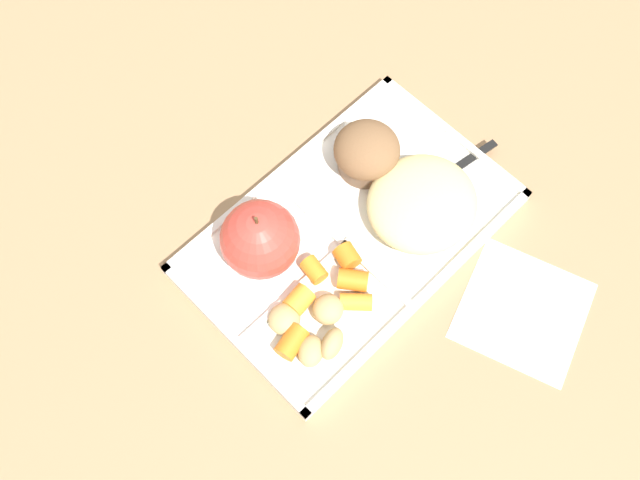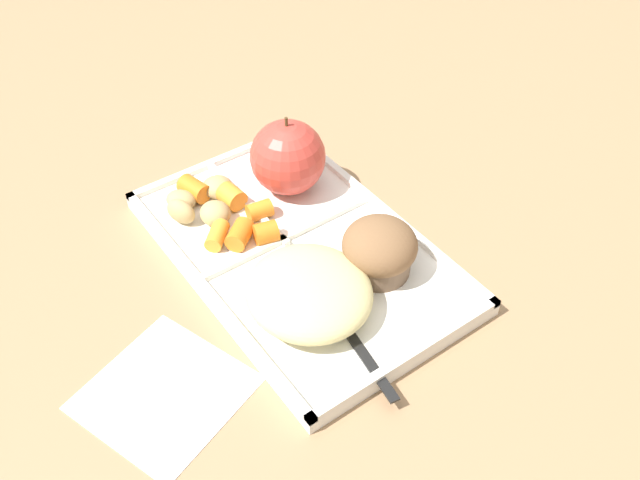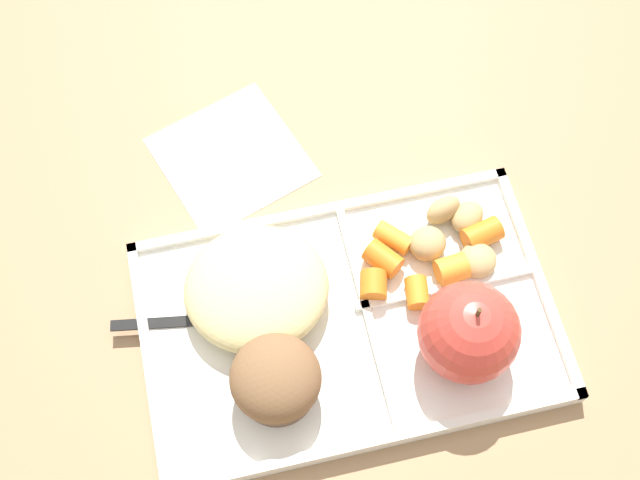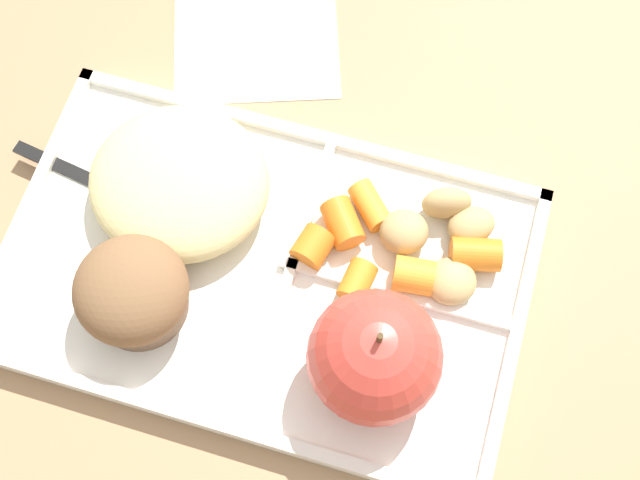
# 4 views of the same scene
# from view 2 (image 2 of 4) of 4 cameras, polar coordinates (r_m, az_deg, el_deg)

# --- Properties ---
(ground) EXTENTS (6.00, 6.00, 0.00)m
(ground) POSITION_cam_2_polar(r_m,az_deg,el_deg) (0.75, -1.71, -1.38)
(ground) COLOR #997551
(lunch_tray) EXTENTS (0.36, 0.23, 0.02)m
(lunch_tray) POSITION_cam_2_polar(r_m,az_deg,el_deg) (0.75, -1.76, -0.94)
(lunch_tray) COLOR white
(lunch_tray) RESTS_ON ground
(green_apple) EXTENTS (0.09, 0.09, 0.10)m
(green_apple) POSITION_cam_2_polar(r_m,az_deg,el_deg) (0.79, -2.63, 6.71)
(green_apple) COLOR #C63D33
(green_apple) RESTS_ON lunch_tray
(bran_muffin) EXTENTS (0.08, 0.08, 0.06)m
(bran_muffin) POSITION_cam_2_polar(r_m,az_deg,el_deg) (0.70, 4.83, -0.77)
(bran_muffin) COLOR brown
(bran_muffin) RESTS_ON lunch_tray
(carrot_slice_center) EXTENTS (0.04, 0.04, 0.02)m
(carrot_slice_center) POSITION_cam_2_polar(r_m,az_deg,el_deg) (0.75, -8.32, 0.38)
(carrot_slice_center) COLOR orange
(carrot_slice_center) RESTS_ON lunch_tray
(carrot_slice_near_corner) EXTENTS (0.04, 0.03, 0.02)m
(carrot_slice_near_corner) POSITION_cam_2_polar(r_m,az_deg,el_deg) (0.81, -10.15, 4.09)
(carrot_slice_near_corner) COLOR orange
(carrot_slice_near_corner) RESTS_ON lunch_tray
(carrot_slice_large) EXTENTS (0.03, 0.03, 0.02)m
(carrot_slice_large) POSITION_cam_2_polar(r_m,az_deg,el_deg) (0.75, -4.39, 0.57)
(carrot_slice_large) COLOR orange
(carrot_slice_large) RESTS_ON lunch_tray
(carrot_slice_edge) EXTENTS (0.02, 0.03, 0.02)m
(carrot_slice_edge) POSITION_cam_2_polar(r_m,az_deg,el_deg) (0.78, -4.91, 2.40)
(carrot_slice_edge) COLOR orange
(carrot_slice_edge) RESTS_ON lunch_tray
(carrot_slice_diagonal) EXTENTS (0.03, 0.03, 0.02)m
(carrot_slice_diagonal) POSITION_cam_2_polar(r_m,az_deg,el_deg) (0.79, -7.16, 3.51)
(carrot_slice_diagonal) COLOR orange
(carrot_slice_diagonal) RESTS_ON lunch_tray
(carrot_slice_back) EXTENTS (0.04, 0.04, 0.02)m
(carrot_slice_back) POSITION_cam_2_polar(r_m,az_deg,el_deg) (0.75, -6.50, 0.45)
(carrot_slice_back) COLOR orange
(carrot_slice_back) RESTS_ON lunch_tray
(potato_chunk_wedge) EXTENTS (0.04, 0.04, 0.03)m
(potato_chunk_wedge) POSITION_cam_2_polar(r_m,az_deg,el_deg) (0.77, -8.47, 2.15)
(potato_chunk_wedge) COLOR tan
(potato_chunk_wedge) RESTS_ON lunch_tray
(potato_chunk_browned) EXTENTS (0.04, 0.04, 0.02)m
(potato_chunk_browned) POSITION_cam_2_polar(r_m,az_deg,el_deg) (0.80, -11.18, 3.18)
(potato_chunk_browned) COLOR tan
(potato_chunk_browned) RESTS_ON lunch_tray
(potato_chunk_corner) EXTENTS (0.04, 0.03, 0.03)m
(potato_chunk_corner) POSITION_cam_2_polar(r_m,az_deg,el_deg) (0.78, -11.18, 2.28)
(potato_chunk_corner) COLOR tan
(potato_chunk_corner) RESTS_ON lunch_tray
(potato_chunk_large) EXTENTS (0.04, 0.04, 0.02)m
(potato_chunk_large) POSITION_cam_2_polar(r_m,az_deg,el_deg) (0.81, -8.29, 4.27)
(potato_chunk_large) COLOR tan
(potato_chunk_large) RESTS_ON lunch_tray
(egg_noodle_pile) EXTENTS (0.13, 0.12, 0.04)m
(egg_noodle_pile) POSITION_cam_2_polar(r_m,az_deg,el_deg) (0.67, -0.90, -4.22)
(egg_noodle_pile) COLOR #D6C684
(egg_noodle_pile) RESTS_ON lunch_tray
(meatball_front) EXTENTS (0.03, 0.03, 0.03)m
(meatball_front) POSITION_cam_2_polar(r_m,az_deg,el_deg) (0.68, -1.54, -4.80)
(meatball_front) COLOR brown
(meatball_front) RESTS_ON lunch_tray
(meatball_center) EXTENTS (0.03, 0.03, 0.03)m
(meatball_center) POSITION_cam_2_polar(r_m,az_deg,el_deg) (0.69, 1.65, -3.70)
(meatball_center) COLOR brown
(meatball_center) RESTS_ON lunch_tray
(meatball_side) EXTENTS (0.03, 0.03, 0.03)m
(meatball_side) POSITION_cam_2_polar(r_m,az_deg,el_deg) (0.68, -0.26, -4.52)
(meatball_side) COLOR brown
(meatball_side) RESTS_ON lunch_tray
(meatball_back) EXTENTS (0.03, 0.03, 0.03)m
(meatball_back) POSITION_cam_2_polar(r_m,az_deg,el_deg) (0.68, -0.51, -4.37)
(meatball_back) COLOR brown
(meatball_back) RESTS_ON lunch_tray
(plastic_fork) EXTENTS (0.15, 0.04, 0.00)m
(plastic_fork) POSITION_cam_2_polar(r_m,az_deg,el_deg) (0.67, 2.43, -7.62)
(plastic_fork) COLOR black
(plastic_fork) RESTS_ON lunch_tray
(paper_napkin) EXTENTS (0.17, 0.17, 0.00)m
(paper_napkin) POSITION_cam_2_polar(r_m,az_deg,el_deg) (0.66, -12.46, -11.98)
(paper_napkin) COLOR white
(paper_napkin) RESTS_ON ground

